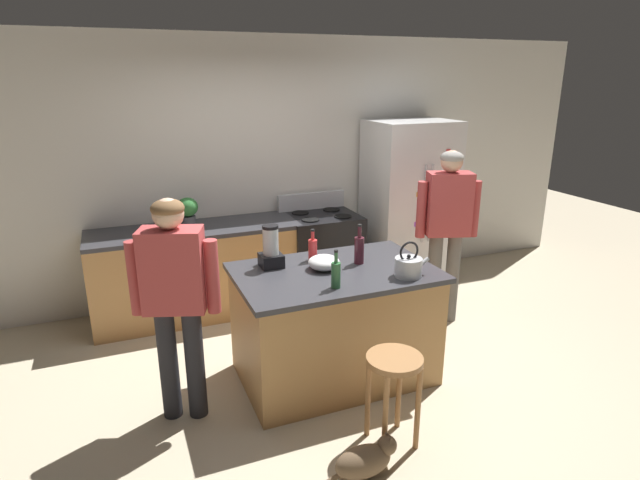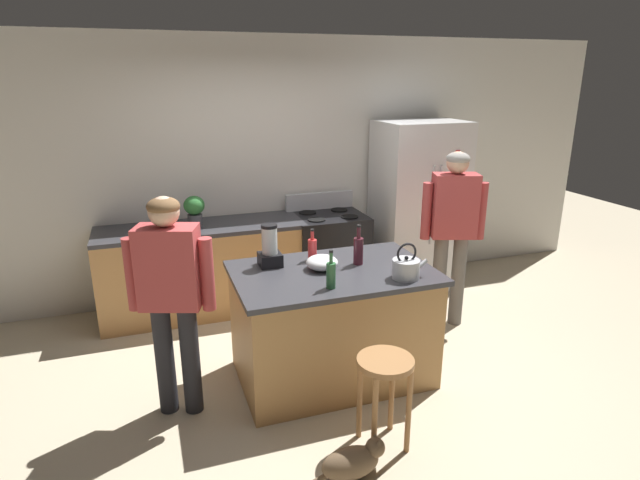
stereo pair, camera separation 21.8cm
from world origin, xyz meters
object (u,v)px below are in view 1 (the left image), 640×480
at_px(refrigerator, 408,205).
at_px(bottle_soda, 313,249).
at_px(stove_range, 321,254).
at_px(potted_plant, 188,211).
at_px(person_by_island_left, 175,291).
at_px(blender_appliance, 271,249).
at_px(bar_stool, 394,376).
at_px(kitchen_island, 334,324).
at_px(person_by_sink_right, 447,221).
at_px(tea_kettle, 409,266).
at_px(cat, 366,460).
at_px(bottle_wine, 359,249).
at_px(bottle_olive_oil, 336,274).
at_px(mixing_bowl, 324,262).

distance_m(refrigerator, bottle_soda, 2.04).
distance_m(stove_range, potted_plant, 1.49).
relative_size(person_by_island_left, blender_appliance, 4.78).
bearing_deg(bar_stool, kitchen_island, 91.75).
distance_m(kitchen_island, person_by_sink_right, 1.56).
height_order(person_by_island_left, tea_kettle, person_by_island_left).
xyz_separation_m(cat, bottle_soda, (0.19, 1.35, 0.89)).
height_order(kitchen_island, potted_plant, potted_plant).
xyz_separation_m(bottle_wine, bottle_olive_oil, (-0.36, -0.38, -0.02)).
relative_size(refrigerator, tea_kettle, 6.69).
xyz_separation_m(person_by_island_left, bar_stool, (1.21, -0.80, -0.46)).
bearing_deg(bottle_soda, kitchen_island, -74.59).
height_order(person_by_sink_right, bottle_wine, person_by_sink_right).
bearing_deg(bottle_olive_oil, cat, -99.99).
bearing_deg(bar_stool, bottle_soda, 95.06).
relative_size(person_by_island_left, cat, 3.04).
distance_m(refrigerator, blender_appliance, 2.34).
bearing_deg(blender_appliance, bottle_soda, 2.35).
distance_m(refrigerator, person_by_sink_right, 1.01).
relative_size(mixing_bowl, tea_kettle, 0.88).
height_order(cat, bottle_soda, bottle_soda).
xyz_separation_m(refrigerator, mixing_bowl, (-1.63, -1.45, 0.03)).
relative_size(bar_stool, potted_plant, 2.10).
relative_size(potted_plant, bottle_olive_oil, 1.09).
distance_m(blender_appliance, tea_kettle, 1.04).
relative_size(potted_plant, blender_appliance, 0.91).
distance_m(stove_range, bottle_wine, 1.58).
relative_size(bottle_soda, mixing_bowl, 1.06).
xyz_separation_m(bar_stool, cat, (-0.29, -0.21, -0.38)).
bearing_deg(stove_range, person_by_island_left, -136.75).
height_order(refrigerator, bottle_soda, refrigerator).
bearing_deg(tea_kettle, person_by_island_left, 171.46).
bearing_deg(person_by_sink_right, bottle_soda, -170.63).
relative_size(refrigerator, blender_appliance, 5.58).
bearing_deg(bar_stool, blender_appliance, 111.68).
relative_size(kitchen_island, mixing_bowl, 6.22).
distance_m(person_by_island_left, bottle_soda, 1.16).
bearing_deg(tea_kettle, cat, -132.92).
bearing_deg(blender_appliance, potted_plant, 108.27).
bearing_deg(person_by_sink_right, person_by_island_left, -167.23).
relative_size(refrigerator, cat, 3.55).
bearing_deg(tea_kettle, potted_plant, 124.80).
distance_m(refrigerator, potted_plant, 2.41).
xyz_separation_m(bar_stool, potted_plant, (-0.88, 2.42, 0.58)).
bearing_deg(potted_plant, mixing_bowl, -62.54).
height_order(person_by_sink_right, blender_appliance, person_by_sink_right).
distance_m(person_by_sink_right, bottle_wine, 1.21).
bearing_deg(stove_range, bottle_soda, -115.07).
distance_m(kitchen_island, refrigerator, 2.21).
height_order(kitchen_island, stove_range, stove_range).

